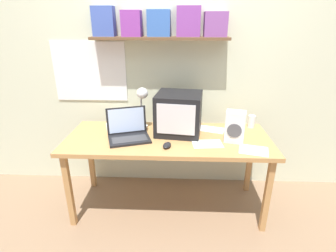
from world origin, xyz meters
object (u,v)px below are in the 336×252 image
computer_mouse (167,145)px  crt_monitor (179,113)px  juice_glass (251,122)px  loose_paper_near_laptop (212,129)px  loose_paper_near_monitor (254,150)px  desk_lamp (142,99)px  space_heater (235,127)px  printed_handout (117,126)px  corner_desk (168,143)px  laptop (128,131)px  open_notebook (207,144)px

computer_mouse → crt_monitor: bearing=73.1°
crt_monitor → juice_glass: crt_monitor is taller
loose_paper_near_laptop → loose_paper_near_monitor: bearing=-55.7°
desk_lamp → space_heater: (0.77, -0.24, -0.15)m
printed_handout → computer_mouse: bearing=-41.0°
crt_monitor → loose_paper_near_laptop: size_ratio=1.64×
corner_desk → loose_paper_near_laptop: 0.43m
desk_lamp → printed_handout: bearing=146.2°
crt_monitor → printed_handout: crt_monitor is taller
computer_mouse → loose_paper_near_laptop: computer_mouse is taller
desk_lamp → computer_mouse: bearing=-79.8°
corner_desk → desk_lamp: desk_lamp is taller
crt_monitor → loose_paper_near_laptop: bearing=21.0°
crt_monitor → computer_mouse: (-0.09, -0.30, -0.16)m
desk_lamp → laptop: bearing=-137.7°
crt_monitor → printed_handout: 0.61m
computer_mouse → corner_desk: bearing=89.1°
crt_monitor → laptop: 0.45m
corner_desk → loose_paper_near_laptop: bearing=24.9°
laptop → space_heater: space_heater is taller
open_notebook → desk_lamp: bearing=151.5°
laptop → computer_mouse: size_ratio=3.40×
crt_monitor → printed_handout: bearing=175.4°
corner_desk → open_notebook: size_ratio=6.89×
juice_glass → loose_paper_near_monitor: juice_glass is taller
juice_glass → printed_handout: size_ratio=0.46×
crt_monitor → loose_paper_near_monitor: bearing=-22.4°
space_heater → desk_lamp: bearing=176.9°
desk_lamp → open_notebook: size_ratio=1.54×
desk_lamp → computer_mouse: 0.51m
open_notebook → computer_mouse: bearing=-168.3°
corner_desk → space_heater: (0.54, -0.06, 0.19)m
juice_glass → space_heater: size_ratio=0.44×
corner_desk → printed_handout: bearing=154.7°
space_heater → juice_glass: bearing=69.5°
laptop → printed_handout: laptop is taller
laptop → loose_paper_near_monitor: size_ratio=1.61×
loose_paper_near_monitor → printed_handout: 1.23m
desk_lamp → computer_mouse: (0.23, -0.37, -0.26)m
laptop → space_heater: bearing=-20.7°
corner_desk → laptop: laptop is taller
corner_desk → printed_handout: printed_handout is taller
loose_paper_near_laptop → laptop: bearing=-164.0°
corner_desk → juice_glass: juice_glass is taller
crt_monitor → open_notebook: bearing=-37.6°
corner_desk → loose_paper_near_laptop: (0.39, 0.18, 0.06)m
laptop → desk_lamp: (0.10, 0.20, 0.22)m
desk_lamp → crt_monitor: bearing=-34.0°
space_heater → computer_mouse: space_heater is taller
space_heater → computer_mouse: bearing=-152.4°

